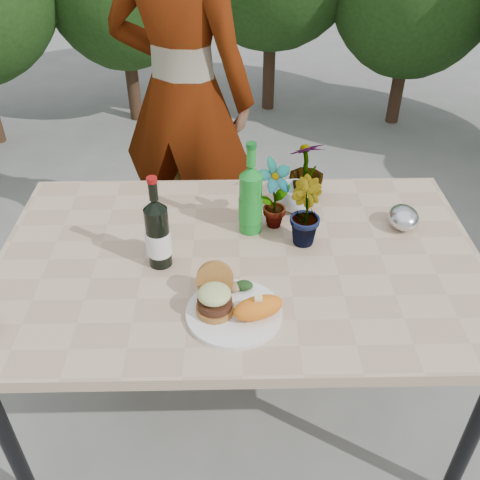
{
  "coord_description": "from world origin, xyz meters",
  "views": [
    {
      "loc": [
        -0.03,
        -1.38,
        1.85
      ],
      "look_at": [
        0.0,
        -0.08,
        0.88
      ],
      "focal_mm": 40.0,
      "sensor_mm": 36.0,
      "label": 1
    }
  ],
  "objects_px": {
    "dinner_plate": "(234,313)",
    "wine_bottle": "(158,234)",
    "person": "(183,97)",
    "patio_table": "(240,270)"
  },
  "relations": [
    {
      "from": "dinner_plate",
      "to": "wine_bottle",
      "type": "relative_size",
      "value": 0.87
    },
    {
      "from": "dinner_plate",
      "to": "person",
      "type": "distance_m",
      "value": 1.24
    },
    {
      "from": "dinner_plate",
      "to": "wine_bottle",
      "type": "distance_m",
      "value": 0.35
    },
    {
      "from": "wine_bottle",
      "to": "patio_table",
      "type": "bearing_deg",
      "value": 30.35
    },
    {
      "from": "patio_table",
      "to": "dinner_plate",
      "type": "xyz_separation_m",
      "value": [
        -0.02,
        -0.27,
        0.06
      ]
    },
    {
      "from": "dinner_plate",
      "to": "person",
      "type": "xyz_separation_m",
      "value": [
        -0.22,
        1.21,
        0.17
      ]
    },
    {
      "from": "wine_bottle",
      "to": "person",
      "type": "height_order",
      "value": "person"
    },
    {
      "from": "dinner_plate",
      "to": "wine_bottle",
      "type": "xyz_separation_m",
      "value": [
        -0.23,
        0.24,
        0.11
      ]
    },
    {
      "from": "dinner_plate",
      "to": "person",
      "type": "height_order",
      "value": "person"
    },
    {
      "from": "patio_table",
      "to": "person",
      "type": "bearing_deg",
      "value": 104.3
    }
  ]
}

